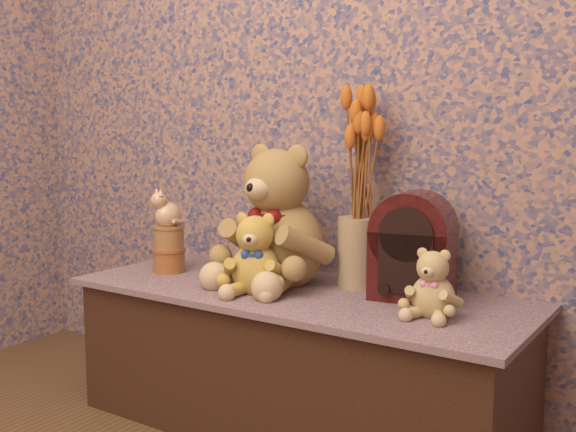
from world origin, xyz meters
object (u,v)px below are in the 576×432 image
Objects in this scene: teddy_medium at (256,250)px; cathedral_radio at (413,245)px; teddy_large at (281,209)px; cat_figurine at (168,207)px; ceramic_vase at (359,252)px; biscuit_tin_lower at (169,261)px; teddy_small at (434,280)px.

teddy_medium is 0.83× the size of cathedral_radio.
cathedral_radio is (0.43, 0.20, 0.03)m from teddy_medium.
teddy_large is 0.43m from cat_figurine.
cathedral_radio is 2.35× the size of cat_figurine.
cathedral_radio is at bearing 3.43° from teddy_medium.
biscuit_tin_lower is at bearing -165.27° from ceramic_vase.
teddy_small is 1.81× the size of biscuit_tin_lower.
teddy_medium is at bearing -9.12° from biscuit_tin_lower.
cat_figurine is (0.00, 0.00, 0.19)m from biscuit_tin_lower.
cathedral_radio is 0.88m from cat_figurine.
cat_figurine is at bearing 176.97° from teddy_small.
teddy_medium is 1.20× the size of ceramic_vase.
ceramic_vase is (0.24, 0.09, -0.13)m from teddy_large.
teddy_medium is at bearing -164.26° from cathedral_radio.
teddy_medium is 0.48m from cathedral_radio.
ceramic_vase is 1.63× the size of cat_figurine.
cathedral_radio reaches higher than teddy_small.
cathedral_radio reaches higher than biscuit_tin_lower.
ceramic_vase is 2.02× the size of biscuit_tin_lower.
ceramic_vase is at bearing 158.85° from cathedral_radio.
biscuit_tin_lower is (-0.99, 0.02, -0.06)m from teddy_small.
teddy_small is 0.89× the size of ceramic_vase.
cathedral_radio is 2.91× the size of biscuit_tin_lower.
cat_figurine is at bearing -163.75° from teddy_large.
teddy_large is at bearing 10.77° from biscuit_tin_lower.
teddy_small is at bearing -4.64° from teddy_large.
teddy_medium is at bearing -176.81° from teddy_small.
teddy_large is 0.59m from teddy_small.
teddy_large reaches higher than cat_figurine.
cat_figurine reaches higher than ceramic_vase.
teddy_medium is 0.56m from teddy_small.
teddy_small is at bearing -30.47° from ceramic_vase.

